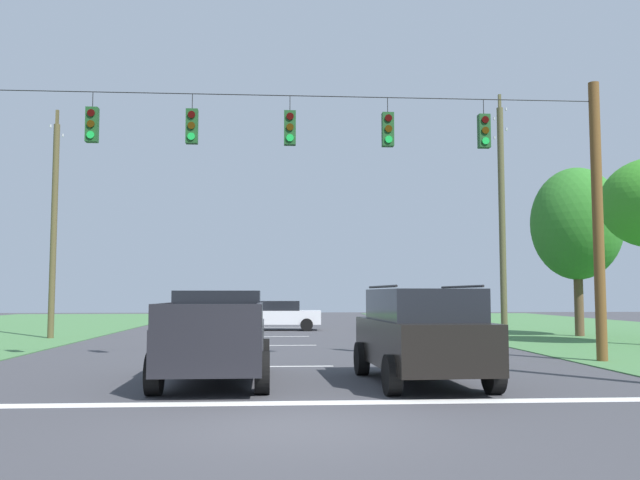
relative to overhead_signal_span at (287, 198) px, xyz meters
The scene contains 13 objects.
ground_plane 9.71m from the overhead_signal_span, 90.29° to the right, with size 120.00×120.00×0.00m, color #3D3D42.
stop_bar_stripe 7.98m from the overhead_signal_span, 90.38° to the right, with size 15.10×0.45×0.01m, color white.
lane_dash_0 4.54m from the overhead_signal_span, 94.32° to the right, with size 0.15×2.50×0.01m, color white.
lane_dash_1 8.07m from the overhead_signal_span, 90.38° to the left, with size 0.15×2.50×0.01m, color white.
lane_dash_2 12.75m from the overhead_signal_span, 90.21° to the left, with size 0.15×2.50×0.01m, color white.
lane_dash_3 20.82m from the overhead_signal_span, 90.12° to the left, with size 0.15×2.50×0.01m, color white.
overhead_signal_span is the anchor object (origin of this frame).
pickup_truck 5.28m from the overhead_signal_span, 113.64° to the right, with size 2.32×5.42×1.95m.
suv_black 6.10m from the overhead_signal_span, 56.89° to the right, with size 2.39×4.88×2.05m.
distant_car_crossing_white 17.63m from the overhead_signal_span, 90.22° to the left, with size 4.38×2.19×1.52m.
utility_pole_mid_right 14.92m from the overhead_signal_span, 48.74° to the left, with size 0.29×1.72×10.91m.
utility_pole_near_left 14.69m from the overhead_signal_span, 131.40° to the left, with size 0.26×1.73×9.79m.
tree_roadside_far_right 17.10m from the overhead_signal_span, 39.82° to the left, with size 3.99×3.99×7.53m.
Camera 1 is at (-0.29, -9.90, 1.88)m, focal length 38.29 mm.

